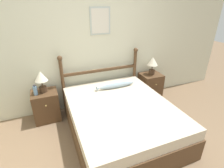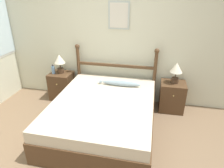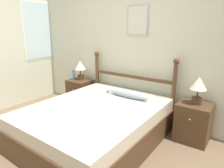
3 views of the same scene
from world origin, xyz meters
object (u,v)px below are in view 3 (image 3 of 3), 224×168
(table_lamp_left, at_px, (80,67))
(nightstand_left, at_px, (80,93))
(nightstand_right, at_px, (193,122))
(table_lamp_right, at_px, (198,86))
(bed, at_px, (96,124))
(bottle, at_px, (74,75))
(fish_pillow, at_px, (127,95))

(table_lamp_left, bearing_deg, nightstand_left, -86.47)
(nightstand_right, bearing_deg, table_lamp_right, 47.87)
(table_lamp_right, bearing_deg, table_lamp_left, 179.51)
(bed, bearing_deg, table_lamp_right, 36.61)
(nightstand_left, bearing_deg, bottle, -160.12)
(nightstand_right, bearing_deg, bottle, -178.90)
(bed, relative_size, table_lamp_left, 5.10)
(bed, distance_m, nightstand_left, 1.38)
(table_lamp_right, bearing_deg, bed, -143.39)
(bed, bearing_deg, table_lamp_left, 142.56)
(nightstand_left, relative_size, nightstand_right, 1.00)
(table_lamp_right, bearing_deg, bottle, -178.64)
(nightstand_left, relative_size, table_lamp_left, 1.44)
(table_lamp_left, distance_m, bottle, 0.22)
(nightstand_right, xyz_separation_m, fish_pillow, (-0.95, -0.24, 0.29))
(bed, relative_size, nightstand_right, 3.54)
(nightstand_right, bearing_deg, nightstand_left, 180.00)
(bed, xyz_separation_m, fish_pillow, (0.16, 0.58, 0.31))
(nightstand_left, height_order, nightstand_right, same)
(nightstand_right, xyz_separation_m, table_lamp_right, (0.01, 0.01, 0.53))
(table_lamp_left, relative_size, fish_pillow, 0.52)
(table_lamp_left, bearing_deg, nightstand_right, -0.77)
(nightstand_left, relative_size, fish_pillow, 0.74)
(bed, relative_size, fish_pillow, 2.63)
(bed, xyz_separation_m, nightstand_left, (-1.11, 0.82, 0.02))
(nightstand_left, xyz_separation_m, nightstand_right, (2.22, 0.00, 0.00))
(bed, height_order, bottle, bottle)
(bottle, bearing_deg, table_lamp_right, 1.36)
(table_lamp_left, distance_m, fish_pillow, 1.33)
(bottle, bearing_deg, nightstand_right, 1.10)
(fish_pillow, bearing_deg, nightstand_left, 169.13)
(bed, xyz_separation_m, nightstand_right, (1.11, 0.82, 0.02))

